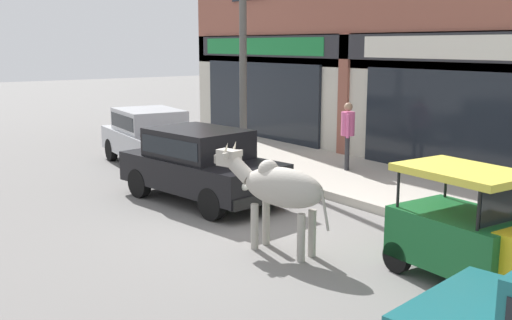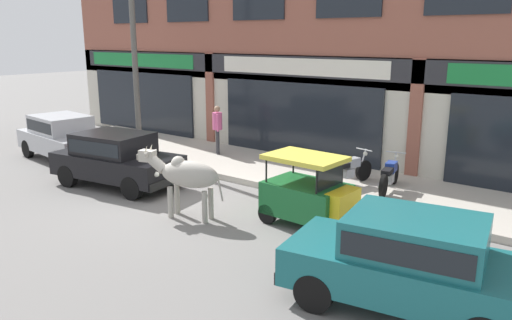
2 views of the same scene
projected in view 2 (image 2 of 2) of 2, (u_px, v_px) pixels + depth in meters
ground_plane at (175, 203)px, 12.23m from camera, size 90.00×90.00×0.00m
sidewalk at (268, 168)px, 15.14m from camera, size 19.00×3.25×0.17m
shop_building at (305, 38)px, 15.65m from camera, size 23.00×1.40×8.32m
cow at (186, 174)px, 11.01m from camera, size 2.10×0.92×1.61m
car_0 at (62, 135)px, 16.42m from camera, size 3.72×1.93×1.46m
car_1 at (409, 259)px, 7.27m from camera, size 3.78×2.15×1.46m
car_2 at (116, 157)px, 13.45m from camera, size 3.77×2.12×1.46m
auto_rickshaw at (309, 195)px, 10.67m from camera, size 2.01×1.23×1.52m
motorcycle_0 at (349, 170)px, 13.07m from camera, size 0.67×1.79×0.88m
motorcycle_1 at (389, 175)px, 12.61m from camera, size 0.59×1.80×0.88m
pedestrian at (217, 125)px, 16.41m from camera, size 0.38×0.37×1.60m
utility_pole at (135, 60)px, 15.96m from camera, size 0.18×0.18×6.15m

